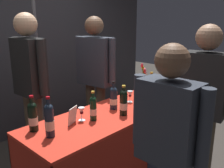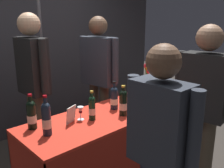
{
  "view_description": "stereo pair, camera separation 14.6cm",
  "coord_description": "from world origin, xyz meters",
  "px_view_note": "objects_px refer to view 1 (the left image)",
  "views": [
    {
      "loc": [
        -1.73,
        -1.63,
        1.72
      ],
      "look_at": [
        0.0,
        0.0,
        1.07
      ],
      "focal_mm": 39.78,
      "sensor_mm": 36.0,
      "label": 1
    },
    {
      "loc": [
        -1.63,
        -1.73,
        1.72
      ],
      "look_at": [
        0.0,
        0.0,
        1.07
      ],
      "focal_mm": 39.78,
      "sensor_mm": 36.0,
      "label": 2
    }
  ],
  "objects_px": {
    "flower_vase": "(144,85)",
    "taster_foreground_right": "(167,141)",
    "wine_glass_near_vendor": "(82,111)",
    "wine_glass_mid": "(130,94)",
    "tasting_table": "(112,134)",
    "vendor_presenter": "(95,70)",
    "featured_wine_bottle": "(93,108)",
    "display_bottle_0": "(163,91)",
    "wine_glass_near_taster": "(139,95)",
    "booth_signpost": "(36,43)"
  },
  "relations": [
    {
      "from": "display_bottle_0",
      "to": "vendor_presenter",
      "type": "relative_size",
      "value": 0.17
    },
    {
      "from": "flower_vase",
      "to": "taster_foreground_right",
      "type": "xyz_separation_m",
      "value": [
        -1.1,
        -1.0,
        0.04
      ]
    },
    {
      "from": "featured_wine_bottle",
      "to": "display_bottle_0",
      "type": "height_order",
      "value": "featured_wine_bottle"
    },
    {
      "from": "featured_wine_bottle",
      "to": "taster_foreground_right",
      "type": "bearing_deg",
      "value": -99.53
    },
    {
      "from": "wine_glass_mid",
      "to": "taster_foreground_right",
      "type": "height_order",
      "value": "taster_foreground_right"
    },
    {
      "from": "wine_glass_near_taster",
      "to": "flower_vase",
      "type": "height_order",
      "value": "flower_vase"
    },
    {
      "from": "display_bottle_0",
      "to": "wine_glass_mid",
      "type": "xyz_separation_m",
      "value": [
        -0.26,
        0.26,
        -0.03
      ]
    },
    {
      "from": "tasting_table",
      "to": "flower_vase",
      "type": "distance_m",
      "value": 0.79
    },
    {
      "from": "wine_glass_near_taster",
      "to": "taster_foreground_right",
      "type": "bearing_deg",
      "value": -134.18
    },
    {
      "from": "booth_signpost",
      "to": "vendor_presenter",
      "type": "bearing_deg",
      "value": -39.53
    },
    {
      "from": "wine_glass_near_vendor",
      "to": "booth_signpost",
      "type": "xyz_separation_m",
      "value": [
        0.2,
        1.07,
        0.54
      ]
    },
    {
      "from": "display_bottle_0",
      "to": "wine_glass_mid",
      "type": "bearing_deg",
      "value": 135.09
    },
    {
      "from": "featured_wine_bottle",
      "to": "wine_glass_near_taster",
      "type": "distance_m",
      "value": 0.69
    },
    {
      "from": "wine_glass_mid",
      "to": "featured_wine_bottle",
      "type": "bearing_deg",
      "value": -173.06
    },
    {
      "from": "flower_vase",
      "to": "taster_foreground_right",
      "type": "distance_m",
      "value": 1.49
    },
    {
      "from": "taster_foreground_right",
      "to": "booth_signpost",
      "type": "xyz_separation_m",
      "value": [
        0.27,
        2.02,
        0.47
      ]
    },
    {
      "from": "tasting_table",
      "to": "wine_glass_near_vendor",
      "type": "xyz_separation_m",
      "value": [
        -0.35,
        0.07,
        0.33
      ]
    },
    {
      "from": "featured_wine_bottle",
      "to": "flower_vase",
      "type": "bearing_deg",
      "value": 7.25
    },
    {
      "from": "tasting_table",
      "to": "wine_glass_near_vendor",
      "type": "relative_size",
      "value": 14.55
    },
    {
      "from": "wine_glass_near_taster",
      "to": "vendor_presenter",
      "type": "xyz_separation_m",
      "value": [
        -0.02,
        0.71,
        0.19
      ]
    },
    {
      "from": "display_bottle_0",
      "to": "wine_glass_near_vendor",
      "type": "xyz_separation_m",
      "value": [
        -0.98,
        0.26,
        -0.03
      ]
    },
    {
      "from": "display_bottle_0",
      "to": "wine_glass_near_taster",
      "type": "distance_m",
      "value": 0.27
    },
    {
      "from": "display_bottle_0",
      "to": "wine_glass_near_vendor",
      "type": "relative_size",
      "value": 2.19
    },
    {
      "from": "featured_wine_bottle",
      "to": "wine_glass_near_taster",
      "type": "bearing_deg",
      "value": -1.77
    },
    {
      "from": "featured_wine_bottle",
      "to": "booth_signpost",
      "type": "distance_m",
      "value": 1.26
    },
    {
      "from": "wine_glass_near_taster",
      "to": "flower_vase",
      "type": "xyz_separation_m",
      "value": [
        0.27,
        0.14,
        0.03
      ]
    },
    {
      "from": "wine_glass_mid",
      "to": "taster_foreground_right",
      "type": "relative_size",
      "value": 0.08
    },
    {
      "from": "tasting_table",
      "to": "taster_foreground_right",
      "type": "bearing_deg",
      "value": -114.97
    },
    {
      "from": "featured_wine_bottle",
      "to": "flower_vase",
      "type": "height_order",
      "value": "flower_vase"
    },
    {
      "from": "wine_glass_mid",
      "to": "tasting_table",
      "type": "bearing_deg",
      "value": -169.38
    },
    {
      "from": "flower_vase",
      "to": "vendor_presenter",
      "type": "xyz_separation_m",
      "value": [
        -0.29,
        0.57,
        0.16
      ]
    },
    {
      "from": "featured_wine_bottle",
      "to": "booth_signpost",
      "type": "relative_size",
      "value": 0.12
    },
    {
      "from": "booth_signpost",
      "to": "wine_glass_near_taster",
      "type": "bearing_deg",
      "value": -64.26
    },
    {
      "from": "tasting_table",
      "to": "vendor_presenter",
      "type": "distance_m",
      "value": 0.95
    },
    {
      "from": "display_bottle_0",
      "to": "taster_foreground_right",
      "type": "relative_size",
      "value": 0.18
    },
    {
      "from": "vendor_presenter",
      "to": "taster_foreground_right",
      "type": "distance_m",
      "value": 1.78
    },
    {
      "from": "vendor_presenter",
      "to": "booth_signpost",
      "type": "distance_m",
      "value": 0.79
    },
    {
      "from": "flower_vase",
      "to": "vendor_presenter",
      "type": "relative_size",
      "value": 0.24
    },
    {
      "from": "flower_vase",
      "to": "featured_wine_bottle",
      "type": "bearing_deg",
      "value": -172.75
    },
    {
      "from": "wine_glass_near_vendor",
      "to": "wine_glass_near_taster",
      "type": "bearing_deg",
      "value": -6.99
    },
    {
      "from": "featured_wine_bottle",
      "to": "wine_glass_near_vendor",
      "type": "relative_size",
      "value": 2.2
    },
    {
      "from": "vendor_presenter",
      "to": "flower_vase",
      "type": "bearing_deg",
      "value": 18.77
    },
    {
      "from": "tasting_table",
      "to": "taster_foreground_right",
      "type": "height_order",
      "value": "taster_foreground_right"
    },
    {
      "from": "wine_glass_near_taster",
      "to": "flower_vase",
      "type": "distance_m",
      "value": 0.31
    },
    {
      "from": "featured_wine_bottle",
      "to": "taster_foreground_right",
      "type": "height_order",
      "value": "taster_foreground_right"
    },
    {
      "from": "wine_glass_mid",
      "to": "display_bottle_0",
      "type": "bearing_deg",
      "value": -44.91
    },
    {
      "from": "wine_glass_near_vendor",
      "to": "taster_foreground_right",
      "type": "height_order",
      "value": "taster_foreground_right"
    },
    {
      "from": "wine_glass_near_vendor",
      "to": "wine_glass_mid",
      "type": "relative_size",
      "value": 1.0
    },
    {
      "from": "featured_wine_bottle",
      "to": "wine_glass_near_vendor",
      "type": "xyz_separation_m",
      "value": [
        -0.08,
        0.07,
        -0.03
      ]
    },
    {
      "from": "taster_foreground_right",
      "to": "flower_vase",
      "type": "bearing_deg",
      "value": -47.57
    }
  ]
}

